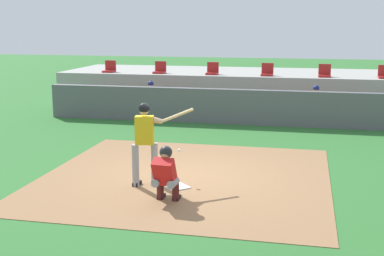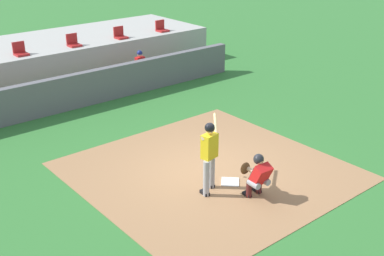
# 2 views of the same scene
# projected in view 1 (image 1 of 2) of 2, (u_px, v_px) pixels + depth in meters

# --- Properties ---
(ground_plane) EXTENTS (80.00, 80.00, 0.00)m
(ground_plane) POSITION_uv_depth(u_px,v_px,m) (185.00, 177.00, 11.84)
(ground_plane) COLOR #2D6B2D
(dirt_infield) EXTENTS (6.40, 6.40, 0.01)m
(dirt_infield) POSITION_uv_depth(u_px,v_px,m) (185.00, 177.00, 11.84)
(dirt_infield) COLOR #936B47
(dirt_infield) RESTS_ON ground
(home_plate) EXTENTS (0.62, 0.62, 0.02)m
(home_plate) POSITION_uv_depth(u_px,v_px,m) (177.00, 187.00, 11.07)
(home_plate) COLOR white
(home_plate) RESTS_ON dirt_infield
(batter_at_plate) EXTENTS (1.15, 1.00, 1.80)m
(batter_at_plate) POSITION_uv_depth(u_px,v_px,m) (146.00, 138.00, 11.04)
(batter_at_plate) COLOR #99999E
(batter_at_plate) RESTS_ON ground
(catcher_crouched) EXTENTS (0.50, 1.71, 1.13)m
(catcher_crouched) POSITION_uv_depth(u_px,v_px,m) (166.00, 172.00, 10.10)
(catcher_crouched) COLOR gray
(catcher_crouched) RESTS_ON ground
(dugout_wall) EXTENTS (13.00, 0.30, 1.20)m
(dugout_wall) POSITION_uv_depth(u_px,v_px,m) (228.00, 106.00, 17.94)
(dugout_wall) COLOR #59595E
(dugout_wall) RESTS_ON ground
(dugout_bench) EXTENTS (11.80, 0.44, 0.45)m
(dugout_bench) POSITION_uv_depth(u_px,v_px,m) (232.00, 112.00, 18.97)
(dugout_bench) COLOR olive
(dugout_bench) RESTS_ON ground
(dugout_player_0) EXTENTS (0.49, 0.70, 1.30)m
(dugout_player_0) POSITION_uv_depth(u_px,v_px,m) (150.00, 98.00, 19.38)
(dugout_player_0) COLOR #939399
(dugout_player_0) RESTS_ON ground
(dugout_player_1) EXTENTS (0.49, 0.70, 1.30)m
(dugout_player_1) POSITION_uv_depth(u_px,v_px,m) (316.00, 103.00, 18.11)
(dugout_player_1) COLOR #939399
(dugout_player_1) RESTS_ON ground
(stands_platform) EXTENTS (15.00, 4.40, 1.40)m
(stands_platform) POSITION_uv_depth(u_px,v_px,m) (244.00, 88.00, 22.13)
(stands_platform) COLOR #9E9E99
(stands_platform) RESTS_ON ground
(stadium_seat_0) EXTENTS (0.46, 0.46, 0.48)m
(stadium_seat_0) POSITION_uv_depth(u_px,v_px,m) (110.00, 69.00, 21.65)
(stadium_seat_0) COLOR #A51E1E
(stadium_seat_0) RESTS_ON stands_platform
(stadium_seat_1) EXTENTS (0.46, 0.46, 0.48)m
(stadium_seat_1) POSITION_uv_depth(u_px,v_px,m) (160.00, 70.00, 21.19)
(stadium_seat_1) COLOR #A51E1E
(stadium_seat_1) RESTS_ON stands_platform
(stadium_seat_2) EXTENTS (0.46, 0.46, 0.48)m
(stadium_seat_2) POSITION_uv_depth(u_px,v_px,m) (212.00, 71.00, 20.73)
(stadium_seat_2) COLOR #A51E1E
(stadium_seat_2) RESTS_ON stands_platform
(stadium_seat_3) EXTENTS (0.46, 0.46, 0.48)m
(stadium_seat_3) POSITION_uv_depth(u_px,v_px,m) (267.00, 72.00, 20.28)
(stadium_seat_3) COLOR #A51E1E
(stadium_seat_3) RESTS_ON stands_platform
(stadium_seat_4) EXTENTS (0.46, 0.46, 0.48)m
(stadium_seat_4) POSITION_uv_depth(u_px,v_px,m) (325.00, 73.00, 19.82)
(stadium_seat_4) COLOR #A51E1E
(stadium_seat_4) RESTS_ON stands_platform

